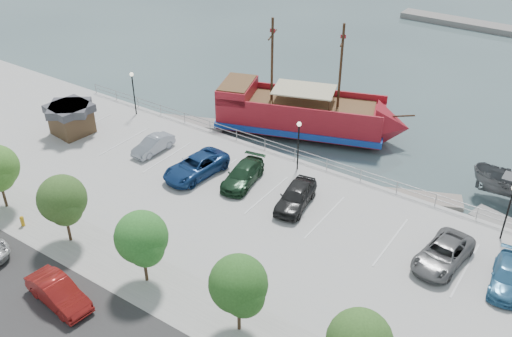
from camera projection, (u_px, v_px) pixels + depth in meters
The scene contains 21 objects.
ground at pixel (252, 219), 42.27m from camera, with size 160.00×160.00×0.00m, color #344649.
sidewalk at pixel (159, 286), 34.69m from camera, with size 100.00×4.00×0.05m, color gray.
seawall_railing at pixel (305, 157), 46.97m from camera, with size 50.00×0.06×1.00m.
pirate_ship at pixel (315, 116), 52.52m from camera, with size 18.13×10.17×11.25m.
dock_west at pixel (190, 123), 55.15m from camera, with size 6.93×1.98×0.40m, color gray.
dock_mid at pixel (419, 199), 44.15m from camera, with size 6.43×1.84×0.37m, color gray.
shed at pixel (71, 118), 50.91m from camera, with size 3.76×3.76×2.77m.
street_sedan at pixel (58, 293), 33.16m from camera, with size 1.65×4.72×1.56m, color maroon.
fire_hydrant at pixel (22, 221), 39.63m from camera, with size 0.29×0.29×0.83m.
lamp_post_left at pixel (133, 86), 53.39m from camera, with size 0.36×0.36×4.28m.
lamp_post_mid at pixel (299, 137), 44.79m from camera, with size 0.36×0.36×4.28m.
lamp_post_right at pixel (510, 203), 37.14m from camera, with size 0.36×0.36×4.28m.
tree_c at pixel (63, 201), 36.67m from camera, with size 3.30×3.20×5.00m.
tree_d at pixel (142, 240), 33.32m from camera, with size 3.30×3.20×5.00m.
tree_e at pixel (240, 287), 29.98m from camera, with size 3.30×3.20×5.00m.
parked_car_b at pixel (153, 145), 48.39m from camera, with size 1.41×4.04×1.33m, color #8E95A1.
parked_car_c at pixel (196, 166), 45.17m from camera, with size 2.65×5.73×1.59m, color navy.
parked_car_d at pixel (243, 175), 44.23m from camera, with size 2.04×5.02×1.46m, color #193821.
parked_car_e at pixel (296, 196), 41.55m from camera, with size 1.98×4.91×1.67m, color black.
parked_car_g at pixel (443, 254), 36.18m from camera, with size 2.44×5.30×1.47m, color slate.
parked_car_h at pixel (508, 276), 34.47m from camera, with size 1.91×4.69×1.36m, color teal.
Camera 1 is at (19.35, -28.02, 24.32)m, focal length 40.00 mm.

